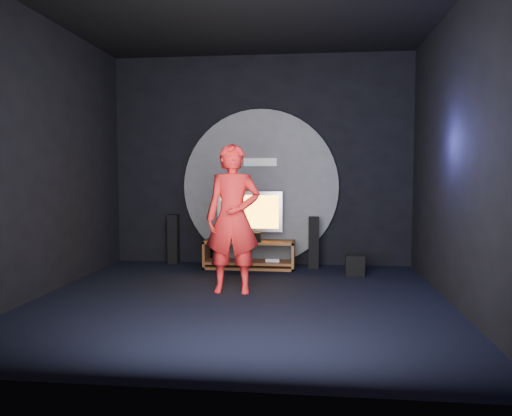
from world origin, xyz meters
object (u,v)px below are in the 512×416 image
Objects in this scene: tower_speaker_right at (314,243)px; player at (233,218)px; media_console at (250,256)px; subwoofer at (355,265)px; tower_speaker_left at (174,239)px; tv at (250,214)px.

tower_speaker_right is 0.44× the size of player.
player is (-1.04, -1.77, 0.54)m from tower_speaker_right.
media_console is 1.80m from player.
subwoofer is 2.25m from player.
media_console is 1.40m from tower_speaker_left.
tower_speaker_right is 0.83m from subwoofer.
tower_speaker_left is 2.41m from player.
tv is 1.27× the size of tower_speaker_left.
player reaches higher than media_console.
tower_speaker_right is (1.03, 0.14, 0.22)m from media_console.
tower_speaker_right is at bearing 141.97° from subwoofer.
subwoofer is at bearing -38.03° from tower_speaker_right.
tv is at bearing -9.85° from tower_speaker_left.
tower_speaker_right reaches higher than media_console.
tv is at bearing 165.89° from subwoofer.
tv reaches higher than subwoofer.
media_console is at bearing 87.74° from player.
tower_speaker_left is 1.00× the size of tower_speaker_right.
media_console is at bearing 168.05° from subwoofer.
media_console is 1.38× the size of tv.
player reaches higher than tower_speaker_left.
tower_speaker_left and tower_speaker_right have the same top height.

